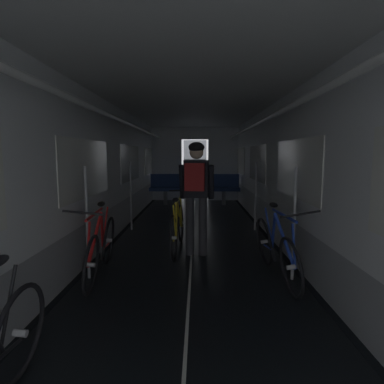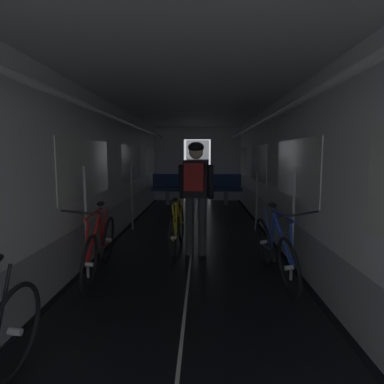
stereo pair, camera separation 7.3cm
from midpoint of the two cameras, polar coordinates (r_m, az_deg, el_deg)
name	(u,v)px [view 1 (the left image)]	position (r m, az deg, el deg)	size (l,w,h in m)	color
train_car_shell	(192,145)	(5.33, -0.38, 8.37)	(3.14, 12.34, 2.57)	black
bench_seat_far_left	(166,186)	(9.91, -4.97, 1.04)	(0.98, 0.51, 0.95)	gray
bench_seat_far_right	(224,186)	(9.88, 5.46, 1.02)	(0.98, 0.51, 0.95)	gray
bicycle_red	(101,247)	(4.25, -16.52, -9.42)	(0.44, 1.69, 0.95)	black
bicycle_blue	(276,249)	(4.14, 14.36, -9.81)	(0.47, 1.70, 0.96)	black
person_cyclist_aisle	(196,186)	(4.79, 0.31, 1.06)	(0.55, 0.42, 1.73)	#2D2D33
bicycle_yellow_in_aisle	(177,227)	(5.18, -3.03, -6.24)	(0.44, 1.69, 0.94)	black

